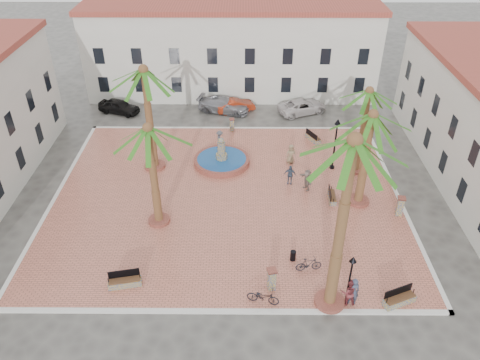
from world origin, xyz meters
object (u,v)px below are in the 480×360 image
at_px(bollard_se, 272,279).
at_px(car_white, 302,107).
at_px(lamppost_s, 351,272).
at_px(cyclist_b, 349,292).
at_px(palm_ne, 368,101).
at_px(bollard_e, 400,206).
at_px(car_red, 235,105).
at_px(car_silver, 224,105).
at_px(palm_e, 371,126).
at_px(car_black, 119,106).
at_px(bicycle_a, 263,297).
at_px(litter_bin, 293,256).
at_px(pedestrian_fountain_b, 290,175).
at_px(bench_s, 125,282).
at_px(lamppost_e, 336,135).
at_px(pedestrian_north, 220,139).
at_px(bench_se, 399,299).
at_px(fountain, 222,160).
at_px(pedestrian_fountain_a, 291,154).
at_px(palm_nw, 145,82).
at_px(bench_e, 332,197).
at_px(bicycle_b, 309,264).
at_px(bollard_n, 232,125).
at_px(palm_sw, 149,140).
at_px(bench_ne, 313,138).
at_px(cyclist_a, 353,291).
at_px(palm_s, 352,160).

distance_m(bollard_se, car_white, 24.25).
distance_m(lamppost_s, cyclist_b, 1.55).
relative_size(palm_ne, bollard_e, 4.87).
bearing_deg(car_red, car_silver, 77.33).
distance_m(palm_e, cyclist_b, 11.42).
bearing_deg(car_black, car_red, -69.01).
relative_size(lamppost_s, bicycle_a, 1.93).
relative_size(litter_bin, pedestrian_fountain_b, 0.44).
distance_m(bench_s, lamppost_e, 19.65).
distance_m(bicycle_a, pedestrian_north, 18.01).
bearing_deg(bollard_e, car_red, 125.06).
xyz_separation_m(bench_se, pedestrian_north, (-11.02, 17.70, 0.52)).
height_order(fountain, pedestrian_fountain_b, fountain).
height_order(lamppost_e, car_white, lamppost_e).
height_order(bollard_e, pedestrian_fountain_a, pedestrian_fountain_a).
height_order(palm_nw, bench_e, palm_nw).
bearing_deg(palm_e, cyclist_b, -105.05).
xyz_separation_m(palm_ne, pedestrian_fountain_b, (-5.67, -1.90, -5.42)).
xyz_separation_m(bench_se, cyclist_b, (-2.98, -0.02, 0.62)).
height_order(bicycle_b, car_silver, car_silver).
bearing_deg(bench_s, lamppost_s, -17.08).
height_order(bollard_se, car_black, bollard_se).
relative_size(palm_nw, pedestrian_north, 5.46).
distance_m(bollard_n, car_white, 8.18).
bearing_deg(palm_e, palm_sw, -170.70).
distance_m(bench_ne, car_black, 19.80).
bearing_deg(bollard_e, car_white, 107.16).
bearing_deg(pedestrian_fountain_a, pedestrian_fountain_b, -111.51).
bearing_deg(lamppost_s, palm_sw, 148.23).
distance_m(lamppost_e, cyclist_a, 14.55).
relative_size(bollard_n, pedestrian_fountain_b, 0.77).
bearing_deg(lamppost_e, pedestrian_fountain_b, -148.73).
height_order(bicycle_a, pedestrian_fountain_b, pedestrian_fountain_b).
xyz_separation_m(lamppost_s, car_white, (0.10, 24.95, -1.91)).
xyz_separation_m(bench_e, bench_ne, (-0.30, 9.00, 0.02)).
distance_m(bench_se, lamppost_s, 3.74).
relative_size(fountain, bench_ne, 2.54).
distance_m(bollard_n, cyclist_b, 21.96).
relative_size(bench_s, bollard_se, 1.33).
distance_m(fountain, bollard_se, 14.40).
bearing_deg(palm_sw, bench_s, -100.61).
height_order(bench_s, cyclist_b, cyclist_b).
height_order(palm_s, bench_s, palm_s).
xyz_separation_m(palm_e, pedestrian_fountain_a, (-4.60, 5.45, -5.51)).
distance_m(pedestrian_north, car_black, 12.67).
bearing_deg(pedestrian_fountain_a, bench_s, -143.82).
bearing_deg(bollard_e, pedestrian_north, 144.25).
bearing_deg(pedestrian_fountain_b, bench_s, -125.23).
distance_m(palm_s, palm_ne, 15.06).
height_order(bollard_se, pedestrian_north, pedestrian_north).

